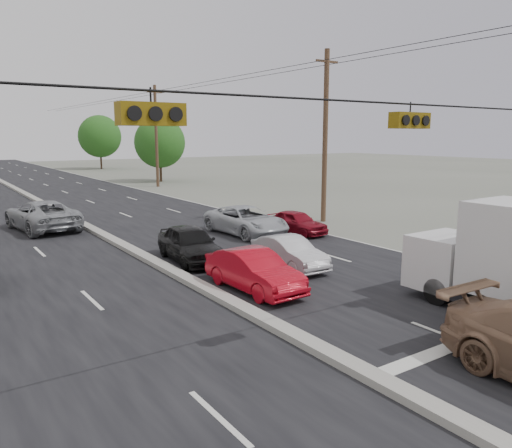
# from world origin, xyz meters

# --- Properties ---
(ground) EXTENTS (200.00, 200.00, 0.00)m
(ground) POSITION_xyz_m (0.00, 0.00, 0.00)
(ground) COLOR #606356
(ground) RESTS_ON ground
(road_surface) EXTENTS (20.00, 160.00, 0.02)m
(road_surface) POSITION_xyz_m (0.00, 30.00, 0.00)
(road_surface) COLOR black
(road_surface) RESTS_ON ground
(center_median) EXTENTS (0.50, 160.00, 0.20)m
(center_median) POSITION_xyz_m (0.00, 30.00, 0.10)
(center_median) COLOR gray
(center_median) RESTS_ON ground
(utility_pole_right_b) EXTENTS (1.60, 0.30, 10.00)m
(utility_pole_right_b) POSITION_xyz_m (12.50, 15.00, 5.11)
(utility_pole_right_b) COLOR #422D1E
(utility_pole_right_b) RESTS_ON ground
(utility_pole_right_c) EXTENTS (1.60, 0.30, 10.00)m
(utility_pole_right_c) POSITION_xyz_m (12.50, 40.00, 5.11)
(utility_pole_right_c) COLOR #422D1E
(utility_pole_right_c) RESTS_ON ground
(traffic_signals) EXTENTS (25.00, 0.30, 0.54)m
(traffic_signals) POSITION_xyz_m (1.40, 0.00, 5.49)
(traffic_signals) COLOR black
(traffic_signals) RESTS_ON ground
(tree_right_mid) EXTENTS (5.60, 5.60, 7.14)m
(tree_right_mid) POSITION_xyz_m (15.00, 45.00, 4.34)
(tree_right_mid) COLOR #382619
(tree_right_mid) RESTS_ON ground
(tree_right_far) EXTENTS (6.40, 6.40, 8.16)m
(tree_right_far) POSITION_xyz_m (16.00, 70.00, 4.96)
(tree_right_far) COLOR #382619
(tree_right_far) RESTS_ON ground
(red_sedan) EXTENTS (1.56, 4.14, 1.35)m
(red_sedan) POSITION_xyz_m (1.40, 5.98, 0.67)
(red_sedan) COLOR #B10A19
(red_sedan) RESTS_ON ground
(queue_car_a) EXTENTS (2.21, 4.51, 1.48)m
(queue_car_a) POSITION_xyz_m (1.43, 10.71, 0.74)
(queue_car_a) COLOR black
(queue_car_a) RESTS_ON ground
(queue_car_b) EXTENTS (1.40, 3.75, 1.22)m
(queue_car_b) POSITION_xyz_m (4.14, 7.60, 0.61)
(queue_car_b) COLOR #BABABC
(queue_car_b) RESTS_ON ground
(queue_car_c) EXTENTS (2.66, 5.34, 1.46)m
(queue_car_c) POSITION_xyz_m (6.41, 14.20, 0.73)
(queue_car_c) COLOR #B0B3B8
(queue_car_c) RESTS_ON ground
(queue_car_e) EXTENTS (1.88, 3.78, 1.24)m
(queue_car_e) POSITION_xyz_m (8.67, 12.82, 0.62)
(queue_car_e) COLOR maroon
(queue_car_e) RESTS_ON ground
(oncoming_far) EXTENTS (3.38, 6.12, 1.62)m
(oncoming_far) POSITION_xyz_m (-2.16, 21.51, 0.81)
(oncoming_far) COLOR gray
(oncoming_far) RESTS_ON ground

